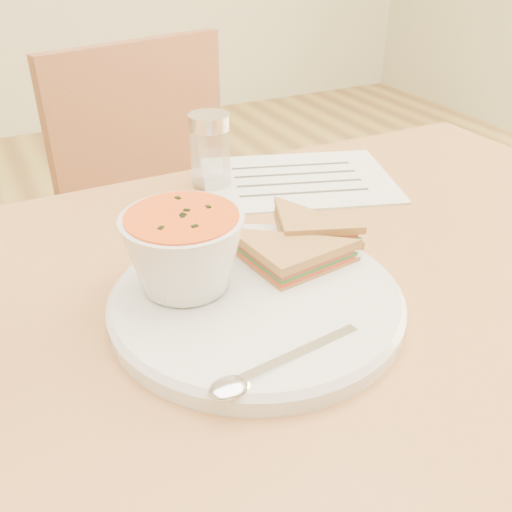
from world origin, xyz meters
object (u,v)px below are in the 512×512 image
dining_table (315,477)px  soup_bowl (184,255)px  chair_far (199,275)px  plate (256,302)px  condiment_shaker (210,151)px

dining_table → soup_bowl: soup_bowl is taller
chair_far → soup_bowl: size_ratio=7.25×
plate → chair_far: bearing=75.7°
chair_far → soup_bowl: 0.63m
soup_bowl → condiment_shaker: condiment_shaker is taller
chair_far → condiment_shaker: 0.42m
soup_bowl → dining_table: bearing=-3.6°
chair_far → condiment_shaker: bearing=62.3°
plate → soup_bowl: soup_bowl is taller
chair_far → plate: 0.62m
dining_table → soup_bowl: 0.47m
soup_bowl → chair_far: bearing=68.1°
dining_table → plate: bearing=-164.7°
dining_table → chair_far: 0.50m
plate → dining_table: bearing=15.3°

